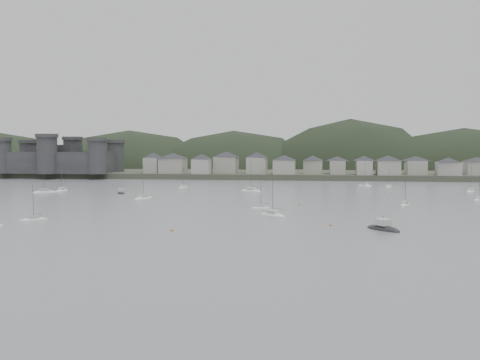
# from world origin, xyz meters

# --- Properties ---
(ground) EXTENTS (900.00, 900.00, 0.00)m
(ground) POSITION_xyz_m (0.00, 0.00, 0.00)
(ground) COLOR slate
(ground) RESTS_ON ground
(far_shore_land) EXTENTS (900.00, 250.00, 3.00)m
(far_shore_land) POSITION_xyz_m (0.00, 295.00, 1.50)
(far_shore_land) COLOR #383D2D
(far_shore_land) RESTS_ON ground
(forested_ridge) EXTENTS (851.55, 103.94, 102.57)m
(forested_ridge) POSITION_xyz_m (4.83, 269.40, -11.28)
(forested_ridge) COLOR black
(forested_ridge) RESTS_ON ground
(castle) EXTENTS (66.00, 43.00, 20.00)m
(castle) POSITION_xyz_m (-120.00, 179.80, 10.96)
(castle) COLOR #303032
(castle) RESTS_ON far_shore_land
(waterfront_town) EXTENTS (451.48, 28.46, 12.92)m
(waterfront_town) POSITION_xyz_m (50.59, 183.34, 8.66)
(waterfront_town) COLOR #A2A094
(waterfront_town) RESTS_ON far_shore_land
(sailboat_lead) EXTENTS (4.40, 6.26, 8.29)m
(sailboat_lead) POSITION_xyz_m (59.39, 130.54, 0.19)
(sailboat_lead) COLOR white
(sailboat_lead) RESTS_ON ground
(moored_fleet) EXTENTS (238.45, 161.63, 13.95)m
(moored_fleet) POSITION_xyz_m (-22.37, 63.71, 0.17)
(moored_fleet) COLOR white
(moored_fleet) RESTS_ON ground
(motor_launch_near) EXTENTS (8.30, 9.17, 4.16)m
(motor_launch_near) POSITION_xyz_m (41.68, 1.58, 0.28)
(motor_launch_near) COLOR black
(motor_launch_near) RESTS_ON ground
(motor_launch_far) EXTENTS (5.30, 7.19, 3.65)m
(motor_launch_far) POSITION_xyz_m (-46.86, 80.85, 0.30)
(motor_launch_far) COLOR black
(motor_launch_far) RESTS_ON ground
(mooring_buoys) EXTENTS (172.72, 119.65, 0.70)m
(mooring_buoys) POSITION_xyz_m (6.23, 54.74, 0.15)
(mooring_buoys) COLOR #C08640
(mooring_buoys) RESTS_ON ground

